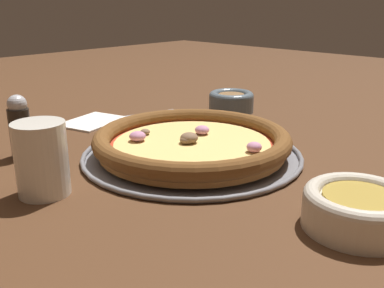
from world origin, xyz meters
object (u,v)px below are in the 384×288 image
(pizza_tray, at_px, (192,155))
(fork, at_px, (131,116))
(napkin, at_px, (92,121))
(pepper_shaker, at_px, (20,126))
(bowl_near, at_px, (359,208))
(drinking_cup, at_px, (42,159))
(bowl_far, at_px, (231,101))
(pizza, at_px, (192,142))

(pizza_tray, distance_m, fork, 0.30)
(napkin, relative_size, pepper_shaker, 1.41)
(bowl_near, relative_size, drinking_cup, 1.27)
(pizza_tray, height_order, pepper_shaker, pepper_shaker)
(bowl_near, xyz_separation_m, bowl_far, (-0.33, -0.46, -0.00))
(bowl_far, distance_m, napkin, 0.32)
(fork, bearing_deg, drinking_cup, 49.52)
(napkin, bearing_deg, bowl_near, 85.02)
(pepper_shaker, bearing_deg, bowl_far, 173.28)
(pepper_shaker, bearing_deg, fork, -165.62)
(bowl_near, bearing_deg, drinking_cup, -60.02)
(drinking_cup, xyz_separation_m, napkin, (-0.25, -0.26, -0.05))
(bowl_far, bearing_deg, napkin, -28.44)
(pizza_tray, height_order, pizza, pizza)
(bowl_near, bearing_deg, pizza, -97.93)
(pepper_shaker, bearing_deg, drinking_cup, 72.77)
(pizza_tray, height_order, bowl_far, bowl_far)
(pizza_tray, distance_m, drinking_cup, 0.25)
(pizza_tray, distance_m, bowl_near, 0.31)
(pizza, xyz_separation_m, drinking_cup, (0.24, -0.04, 0.02))
(bowl_far, xyz_separation_m, drinking_cup, (0.54, 0.11, 0.03))
(pizza_tray, xyz_separation_m, fork, (-0.10, -0.28, -0.00))
(pizza, height_order, drinking_cup, drinking_cup)
(fork, xyz_separation_m, pepper_shaker, (0.29, 0.08, 0.05))
(napkin, height_order, pepper_shaker, pepper_shaker)
(drinking_cup, bearing_deg, pizza_tray, 169.72)
(bowl_near, xyz_separation_m, napkin, (-0.05, -0.61, -0.02))
(drinking_cup, relative_size, pepper_shaker, 0.95)
(pizza_tray, bearing_deg, drinking_cup, -10.28)
(pizza, xyz_separation_m, bowl_far, (-0.29, -0.15, -0.00))
(bowl_far, bearing_deg, pepper_shaker, -6.72)
(drinking_cup, bearing_deg, pizza, 169.73)
(pizza, bearing_deg, bowl_far, -152.52)
(pizza, xyz_separation_m, fork, (-0.10, -0.28, -0.03))
(pizza_tray, relative_size, fork, 1.88)
(bowl_near, distance_m, bowl_far, 0.57)
(bowl_near, xyz_separation_m, fork, (-0.14, -0.59, -0.02))
(bowl_near, height_order, pepper_shaker, pepper_shaker)
(pizza_tray, distance_m, pizza, 0.02)
(bowl_near, height_order, napkin, bowl_near)
(bowl_far, xyz_separation_m, napkin, (0.28, -0.15, -0.02))
(bowl_far, relative_size, pepper_shaker, 0.98)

